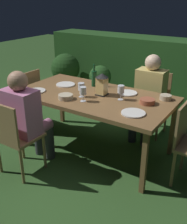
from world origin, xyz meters
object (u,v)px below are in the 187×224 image
(person_in_pink, at_px, (26,115))
(green_bottle_on_table, at_px, (94,78))
(lantern_centerpiece, at_px, (102,83))
(potted_plant_by_hedge, at_px, (66,70))
(wine_glass_b, at_px, (81,87))
(plate_b, at_px, (36,91))
(plate_d, at_px, (127,93))
(person_in_mustard, at_px, (148,94))
(plate_a, at_px, (66,85))
(bowl_salad, at_px, (147,101))
(dining_table, at_px, (94,99))
(bowl_olives, at_px, (166,97))
(chair_head_near, at_px, (25,97))
(chair_side_right_b, at_px, (153,100))
(wine_glass_c, at_px, (83,91))
(chair_side_left_a, at_px, (14,135))
(bowl_bread, at_px, (66,97))
(plate_c, at_px, (133,113))
(potted_plant_corner, at_px, (100,82))

(person_in_pink, distance_m, green_bottle_on_table, 1.04)
(lantern_centerpiece, xyz_separation_m, potted_plant_by_hedge, (-1.73, 1.46, -0.42))
(green_bottle_on_table, xyz_separation_m, wine_glass_b, (0.10, -0.42, 0.01))
(green_bottle_on_table, bearing_deg, plate_b, -130.21)
(plate_d, bearing_deg, person_in_mustard, 76.59)
(plate_a, xyz_separation_m, bowl_salad, (1.17, -0.03, 0.02))
(dining_table, relative_size, bowl_olives, 14.20)
(green_bottle_on_table, xyz_separation_m, plate_b, (-0.48, -0.57, -0.10))
(bowl_olives, bearing_deg, bowl_salad, -118.54)
(lantern_centerpiece, height_order, green_bottle_on_table, green_bottle_on_table)
(chair_head_near, distance_m, wine_glass_b, 1.18)
(chair_side_right_b, bearing_deg, wine_glass_c, -109.74)
(person_in_mustard, height_order, plate_a, person_in_mustard)
(person_in_pink, bearing_deg, chair_side_left_a, -90.00)
(bowl_bread, bearing_deg, wine_glass_b, 55.61)
(chair_side_left_a, bearing_deg, bowl_bread, 69.03)
(bowl_salad, height_order, potted_plant_by_hedge, same)
(green_bottle_on_table, relative_size, potted_plant_by_hedge, 0.36)
(wine_glass_c, bearing_deg, bowl_bread, -166.18)
(person_in_pink, bearing_deg, plate_c, 23.06)
(person_in_pink, bearing_deg, lantern_centerpiece, 56.00)
(chair_head_near, height_order, plate_a, chair_head_near)
(dining_table, relative_size, chair_head_near, 2.16)
(chair_side_right_b, height_order, wine_glass_b, wine_glass_b)
(wine_glass_b, height_order, plate_b, wine_glass_b)
(plate_d, bearing_deg, potted_plant_corner, 132.98)
(chair_side_left_a, xyz_separation_m, plate_c, (1.06, 0.65, 0.27))
(person_in_pink, height_order, potted_plant_by_hedge, person_in_pink)
(bowl_bread, height_order, bowl_salad, bowl_salad)
(bowl_salad, bearing_deg, chair_head_near, -177.31)
(chair_head_near, bearing_deg, lantern_centerpiece, 2.42)
(person_in_mustard, bearing_deg, bowl_salad, -69.59)
(chair_side_right_b, distance_m, plate_a, 1.25)
(bowl_salad, bearing_deg, plate_b, -164.27)
(dining_table, xyz_separation_m, bowl_salad, (0.65, 0.09, 0.08))
(person_in_mustard, height_order, bowl_bread, person_in_mustard)
(person_in_pink, height_order, chair_head_near, person_in_pink)
(person_in_mustard, relative_size, plate_c, 4.67)
(bowl_salad, relative_size, potted_plant_by_hedge, 0.21)
(bowl_olives, distance_m, bowl_salad, 0.26)
(green_bottle_on_table, distance_m, bowl_salad, 0.86)
(person_in_pink, xyz_separation_m, potted_plant_corner, (-0.42, 2.21, -0.27))
(wine_glass_c, relative_size, plate_d, 0.72)
(chair_side_left_a, relative_size, plate_b, 3.86)
(lantern_centerpiece, relative_size, bowl_olives, 2.00)
(wine_glass_b, xyz_separation_m, wine_glass_c, (0.10, -0.11, 0.00))
(green_bottle_on_table, xyz_separation_m, plate_a, (-0.34, -0.17, -0.10))
(person_in_mustard, bearing_deg, wine_glass_c, -113.45)
(chair_head_near, height_order, bowl_olives, chair_head_near)
(person_in_mustard, xyz_separation_m, bowl_olives, (0.35, -0.38, 0.14))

